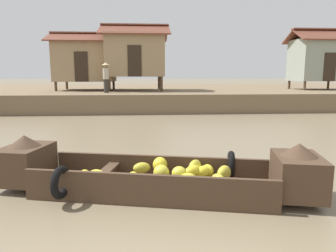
{
  "coord_description": "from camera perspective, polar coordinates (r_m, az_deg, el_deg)",
  "views": [
    {
      "loc": [
        0.17,
        -1.01,
        1.99
      ],
      "look_at": [
        0.75,
        6.68,
        0.72
      ],
      "focal_mm": 33.12,
      "sensor_mm": 36.0,
      "label": 1
    }
  ],
  "objects": [
    {
      "name": "stilt_house_mid_right",
      "position": [
        23.85,
        26.06,
        10.99
      ],
      "size": [
        4.04,
        3.09,
        4.07
      ],
      "color": "#4C3826",
      "rests_on": "riverbank_strip"
    },
    {
      "name": "ground_plane",
      "position": [
        11.19,
        -5.14,
        -0.9
      ],
      "size": [
        300.0,
        300.0,
        0.0
      ],
      "primitive_type": "plane",
      "color": "#7A6B51"
    },
    {
      "name": "stilt_house_mid_left",
      "position": [
        20.31,
        -6.03,
        12.85
      ],
      "size": [
        4.25,
        4.07,
        4.14
      ],
      "color": "#4C3826",
      "rests_on": "riverbank_strip"
    },
    {
      "name": "stilt_house_left",
      "position": [
        21.34,
        -14.9,
        11.54
      ],
      "size": [
        4.36,
        3.64,
        3.71
      ],
      "color": "#4C3826",
      "rests_on": "riverbank_strip"
    },
    {
      "name": "banana_boat",
      "position": [
        5.31,
        -2.38,
        -8.85
      ],
      "size": [
        5.44,
        2.14,
        0.94
      ],
      "color": "#473323",
      "rests_on": "ground"
    },
    {
      "name": "vendor_person",
      "position": [
        17.78,
        -11.35,
        9.01
      ],
      "size": [
        0.44,
        0.44,
        1.66
      ],
      "color": "#332D28",
      "rests_on": "riverbank_strip"
    },
    {
      "name": "riverbank_strip",
      "position": [
        25.59,
        -4.74,
        6.02
      ],
      "size": [
        160.0,
        20.0,
        1.0
      ],
      "primitive_type": "cube",
      "color": "#756047",
      "rests_on": "ground"
    }
  ]
}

